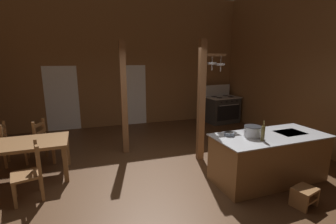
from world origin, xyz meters
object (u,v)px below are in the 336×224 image
Objects in this scene: dining_table at (20,147)px; mixing_bowl_on_counter at (229,134)px; kitchen_island at (268,158)px; step_stool at (304,195)px; ladderback_chair_at_table_end at (47,141)px; ladderback_chair_near_window at (30,173)px; stove_range at (222,109)px; ladderback_chair_by_post at (13,144)px; stockpot_on_counter at (253,131)px; bottle_tall_on_counter at (263,133)px.

mixing_bowl_on_counter is (3.70, -1.26, 0.28)m from dining_table.
kitchen_island is 1.27× the size of dining_table.
step_stool is 5.19m from ladderback_chair_at_table_end.
dining_table is at bearing 161.20° from mixing_bowl_on_counter.
ladderback_chair_near_window is 3.46m from mixing_bowl_on_counter.
ladderback_chair_by_post is at bearing -164.34° from stove_range.
step_stool is (-0.03, -0.88, -0.27)m from kitchen_island.
stockpot_on_counter is (4.42, -2.28, 0.54)m from ladderback_chair_by_post.
stove_range is 4.40m from mixing_bowl_on_counter.
mixing_bowl_on_counter is (-0.37, 0.18, -0.07)m from stockpot_on_counter.
ladderback_chair_near_window is (0.31, -0.78, -0.20)m from dining_table.
ladderback_chair_at_table_end is 5.30× the size of mixing_bowl_on_counter.
dining_table is 4.44m from bottle_tall_on_counter.
ladderback_chair_at_table_end is at bearing 146.72° from bottle_tall_on_counter.
stockpot_on_counter is (3.75, -2.25, 0.54)m from ladderback_chair_at_table_end.
ladderback_chair_near_window and ladderback_chair_at_table_end have the same top height.
stockpot_on_counter is 1.08× the size of bottle_tall_on_counter.
ladderback_chair_at_table_end is (-4.14, 2.28, 0.01)m from kitchen_island.
ladderback_chair_near_window is 1.00× the size of ladderback_chair_by_post.
mixing_bowl_on_counter is (3.38, -2.08, 0.47)m from ladderback_chair_at_table_end.
mixing_bowl_on_counter is at bearing -18.80° from dining_table.
ladderback_chair_by_post is 2.52× the size of stockpot_on_counter.
stove_range is at bearing 31.27° from ladderback_chair_near_window.
ladderback_chair_near_window is 3.94m from bottle_tall_on_counter.
ladderback_chair_near_window reaches higher than kitchen_island.
ladderback_chair_at_table_end is (-5.50, -1.75, -0.03)m from stove_range.
bottle_tall_on_counter is (0.03, -0.23, 0.04)m from stockpot_on_counter.
ladderback_chair_at_table_end is 2.71× the size of bottle_tall_on_counter.
ladderback_chair_by_post is at bearing 154.47° from kitchen_island.
stove_range is 4.60m from bottle_tall_on_counter.
dining_table is 1.82× the size of ladderback_chair_near_window.
ladderback_chair_near_window is at bearing -90.33° from ladderback_chair_at_table_end.
stove_range reaches higher than ladderback_chair_by_post.
stockpot_on_counter is (-0.39, 0.02, 0.55)m from kitchen_island.
ladderback_chair_by_post is 5.15m from bottle_tall_on_counter.
stove_range reaches higher than step_stool.
step_stool is 0.44× the size of ladderback_chair_near_window.
stockpot_on_counter is 2.11× the size of mixing_bowl_on_counter.
stockpot_on_counter is (-0.36, 0.90, 0.82)m from step_stool.
dining_table is (-4.46, 1.46, 0.20)m from kitchen_island.
kitchen_island is at bearing 30.45° from bottle_tall_on_counter.
kitchen_island is at bearing -14.70° from mixing_bowl_on_counter.
ladderback_chair_at_table_end is at bearing 148.45° from mixing_bowl_on_counter.
dining_table is at bearing -156.17° from stove_range.
kitchen_island is 0.92m from mixing_bowl_on_counter.
ladderback_chair_by_post is at bearing 152.76° from stockpot_on_counter.
bottle_tall_on_counter is (4.10, -1.67, 0.38)m from dining_table.
dining_table is 0.86m from ladderback_chair_near_window.
stove_range is 7.36× the size of mixing_bowl_on_counter.
ladderback_chair_by_post is 4.59m from mixing_bowl_on_counter.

